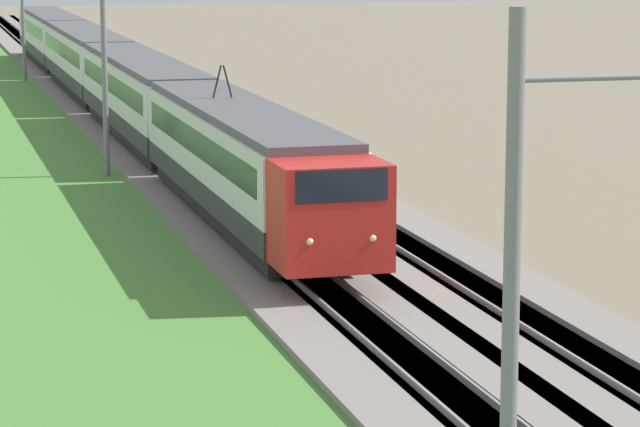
% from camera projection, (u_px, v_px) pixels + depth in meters
% --- Properties ---
extents(ballast_main, '(240.00, 4.40, 0.30)m').
position_uv_depth(ballast_main, '(173.00, 167.00, 60.00)').
color(ballast_main, gray).
rests_on(ballast_main, ground).
extents(ballast_adjacent, '(240.00, 4.40, 0.30)m').
position_uv_depth(ballast_adjacent, '(267.00, 164.00, 61.00)').
color(ballast_adjacent, gray).
rests_on(ballast_adjacent, ground).
extents(track_main, '(240.00, 1.57, 0.45)m').
position_uv_depth(track_main, '(173.00, 167.00, 59.99)').
color(track_main, '#4C4238').
rests_on(track_main, ground).
extents(track_adjacent, '(240.00, 1.57, 0.45)m').
position_uv_depth(track_adjacent, '(267.00, 163.00, 60.99)').
color(track_adjacent, '#4C4238').
rests_on(track_adjacent, ground).
extents(passenger_train, '(84.60, 2.92, 5.01)m').
position_uv_depth(passenger_train, '(110.00, 73.00, 77.01)').
color(passenger_train, red).
rests_on(passenger_train, ground).
extents(catenary_mast_near, '(0.22, 2.56, 8.30)m').
position_uv_depth(catenary_mast_near, '(515.00, 324.00, 19.22)').
color(catenary_mast_near, slate).
rests_on(catenary_mast_near, ground).
extents(catenary_mast_mid, '(0.22, 2.56, 8.57)m').
position_uv_depth(catenary_mast_mid, '(106.00, 63.00, 57.39)').
color(catenary_mast_mid, slate).
rests_on(catenary_mast_mid, ground).
extents(catenary_mast_far, '(0.22, 2.56, 8.60)m').
position_uv_depth(catenary_mast_far, '(24.00, 13.00, 95.57)').
color(catenary_mast_far, slate).
rests_on(catenary_mast_far, ground).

